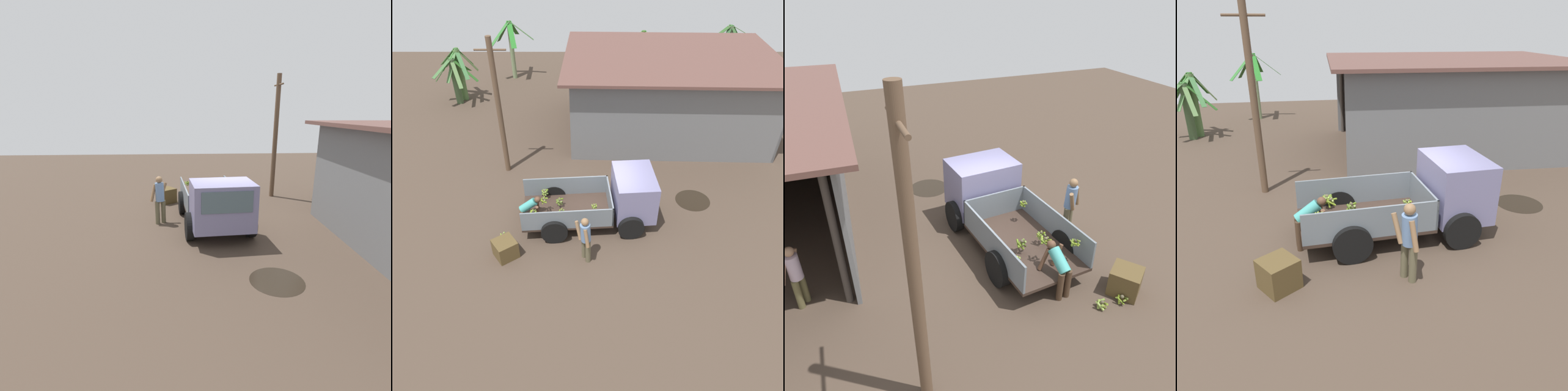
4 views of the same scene
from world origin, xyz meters
TOP-DOWN VIEW (x-y plane):
  - ground at (0.00, 0.00)m, footprint 36.00×36.00m
  - mud_patch_0 at (3.56, 0.72)m, footprint 1.28×1.28m
  - cargo_truck at (0.65, -0.30)m, footprint 4.54×2.40m
  - utility_pole at (-3.69, 2.77)m, footprint 1.09×0.20m
  - banana_palm_0 at (-7.40, 9.29)m, footprint 2.29×2.47m
  - banana_palm_3 at (-7.22, 9.76)m, footprint 2.14×2.36m
  - person_foreground_visitor at (-0.44, -2.20)m, footprint 0.56×0.63m
  - person_worker_loading at (-2.37, -0.64)m, footprint 0.74×0.67m
  - person_bystander_near_shed at (-0.59, 4.72)m, footprint 0.62×0.52m
  - banana_bunch_on_ground_0 at (-3.18, -1.27)m, footprint 0.27×0.26m
  - banana_bunch_on_ground_1 at (-3.22, -1.78)m, footprint 0.25×0.26m
  - wooden_crate_0 at (-2.95, -2.06)m, footprint 0.90×0.90m

SIDE VIEW (x-z plane):
  - ground at x=0.00m, z-range 0.00..0.00m
  - mud_patch_0 at x=3.56m, z-range 0.00..0.01m
  - banana_bunch_on_ground_0 at x=-3.18m, z-range 0.01..0.23m
  - banana_bunch_on_ground_1 at x=-3.22m, z-range 0.02..0.24m
  - wooden_crate_0 at x=-2.95m, z-range 0.00..0.62m
  - person_worker_loading at x=-2.37m, z-range 0.12..1.33m
  - person_bystander_near_shed at x=-0.59m, z-range 0.09..1.63m
  - person_foreground_visitor at x=-0.44m, z-range 0.09..1.78m
  - cargo_truck at x=0.65m, z-range 0.04..1.88m
  - banana_palm_0 at x=-7.40m, z-range 0.07..2.53m
  - banana_palm_3 at x=-7.22m, z-range 0.10..2.91m
  - utility_pole at x=-3.69m, z-range 0.05..5.40m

